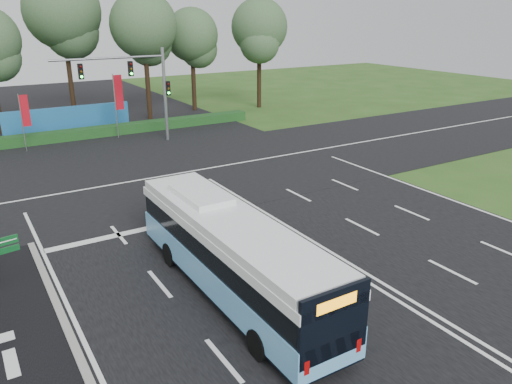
{
  "coord_description": "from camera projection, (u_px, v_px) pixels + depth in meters",
  "views": [
    {
      "loc": [
        -11.95,
        -15.52,
        9.41
      ],
      "look_at": [
        -1.23,
        2.0,
        2.0
      ],
      "focal_mm": 35.0,
      "sensor_mm": 36.0,
      "label": 1
    }
  ],
  "objects": [
    {
      "name": "ground",
      "position": [
        304.0,
        244.0,
        21.51
      ],
      "size": [
        120.0,
        120.0,
        0.0
      ],
      "primitive_type": "plane",
      "color": "#2A4B19",
      "rests_on": "ground"
    },
    {
      "name": "road_main",
      "position": [
        304.0,
        243.0,
        21.51
      ],
      "size": [
        20.0,
        120.0,
        0.04
      ],
      "primitive_type": "cube",
      "color": "black",
      "rests_on": "ground"
    },
    {
      "name": "road_cross",
      "position": [
        189.0,
        172.0,
        31.13
      ],
      "size": [
        120.0,
        14.0,
        0.05
      ],
      "primitive_type": "cube",
      "color": "black",
      "rests_on": "ground"
    },
    {
      "name": "kerb_strip",
      "position": [
        81.0,
        363.0,
        14.13
      ],
      "size": [
        0.25,
        18.0,
        0.12
      ],
      "primitive_type": "cube",
      "color": "gray",
      "rests_on": "ground"
    },
    {
      "name": "city_bus",
      "position": [
        232.0,
        254.0,
        17.15
      ],
      "size": [
        2.39,
        11.0,
        3.15
      ],
      "rotation": [
        0.0,
        0.0,
        0.0
      ],
      "color": "#5EA7DB",
      "rests_on": "ground"
    },
    {
      "name": "banner_flag_left",
      "position": [
        24.0,
        114.0,
        34.9
      ],
      "size": [
        0.61,
        0.08,
        4.13
      ],
      "rotation": [
        0.0,
        0.0,
        0.05
      ],
      "color": "gray",
      "rests_on": "ground"
    },
    {
      "name": "banner_flag_mid",
      "position": [
        118.0,
        97.0,
        38.72
      ],
      "size": [
        0.73,
        0.17,
        5.01
      ],
      "rotation": [
        0.0,
        0.0,
        0.16
      ],
      "color": "gray",
      "rests_on": "ground"
    },
    {
      "name": "traffic_light_gantry",
      "position": [
        141.0,
        81.0,
        36.48
      ],
      "size": [
        8.41,
        0.28,
        7.0
      ],
      "color": "gray",
      "rests_on": "ground"
    },
    {
      "name": "hedge",
      "position": [
        126.0,
        129.0,
        41.04
      ],
      "size": [
        22.0,
        1.2,
        0.8
      ],
      "primitive_type": "cube",
      "color": "#163C17",
      "rests_on": "ground"
    },
    {
      "name": "blue_hoarding",
      "position": [
        68.0,
        120.0,
        40.84
      ],
      "size": [
        10.0,
        0.3,
        2.2
      ],
      "primitive_type": "cube",
      "color": "#1B5C94",
      "rests_on": "ground"
    },
    {
      "name": "eucalyptus_row",
      "position": [
        62.0,
        26.0,
        41.96
      ],
      "size": [
        41.62,
        10.19,
        12.88
      ],
      "color": "black",
      "rests_on": "ground"
    }
  ]
}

